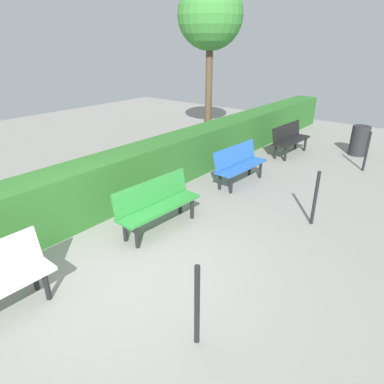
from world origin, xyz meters
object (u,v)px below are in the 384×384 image
at_px(bench_blue, 239,163).
at_px(bench_black, 290,138).
at_px(tree_near, 210,17).
at_px(trash_bin, 359,141).
at_px(bench_green, 157,203).

bearing_deg(bench_blue, bench_black, -177.02).
distance_m(tree_near, trash_bin, 5.59).
xyz_separation_m(bench_black, trash_bin, (-1.19, 1.58, -0.06)).
relative_size(tree_near, trash_bin, 5.57).
height_order(bench_blue, tree_near, tree_near).
relative_size(bench_black, bench_blue, 1.03).
bearing_deg(bench_green, bench_black, -177.11).
bearing_deg(bench_green, tree_near, -149.36).
xyz_separation_m(bench_blue, bench_green, (2.66, -0.00, 0.00)).
xyz_separation_m(bench_green, tree_near, (-5.29, -2.79, 3.17)).
height_order(bench_green, tree_near, tree_near).
xyz_separation_m(bench_black, bench_green, (5.43, 0.01, 0.00)).
height_order(bench_blue, trash_bin, bench_blue).
bearing_deg(bench_black, trash_bin, 129.47).
bearing_deg(trash_bin, bench_black, -53.09).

